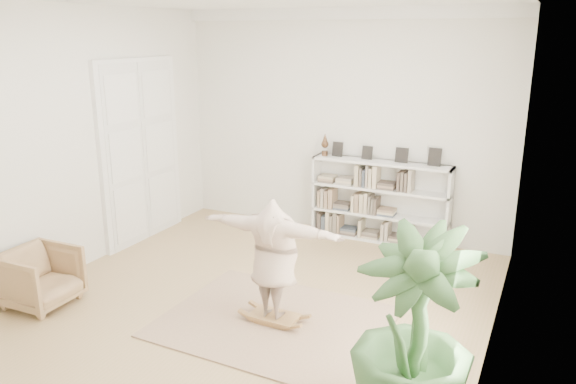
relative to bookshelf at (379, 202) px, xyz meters
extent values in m
plane|color=#A68A55|center=(-0.74, -2.82, -0.64)|extent=(6.00, 6.00, 0.00)
plane|color=silver|center=(-0.74, 0.18, 1.16)|extent=(5.50, 0.00, 5.50)
plane|color=silver|center=(-0.74, -5.82, 1.16)|extent=(5.50, 0.00, 5.50)
plane|color=silver|center=(-3.49, -2.82, 1.16)|extent=(0.00, 6.00, 6.00)
plane|color=silver|center=(2.01, -2.82, 1.16)|extent=(0.00, 6.00, 6.00)
cube|color=white|center=(-0.74, 0.12, 2.87)|extent=(5.50, 0.12, 0.18)
cube|color=white|center=(-3.45, -1.52, 0.76)|extent=(0.08, 1.78, 2.92)
cube|color=silver|center=(-3.43, -1.92, 0.76)|extent=(0.06, 0.78, 2.80)
cube|color=silver|center=(-3.43, -1.12, 0.76)|extent=(0.06, 0.78, 2.80)
cube|color=silver|center=(-1.07, -0.01, 0.01)|extent=(0.04, 0.35, 1.30)
cube|color=silver|center=(1.09, -0.01, 0.01)|extent=(0.04, 0.35, 1.30)
cube|color=silver|center=(0.01, 0.14, 0.01)|extent=(2.20, 0.04, 1.30)
cube|color=silver|center=(0.01, -0.01, -0.62)|extent=(2.20, 0.35, 0.04)
cube|color=silver|center=(0.01, -0.01, -0.21)|extent=(2.20, 0.35, 0.04)
cube|color=silver|center=(0.01, -0.01, 0.22)|extent=(2.20, 0.35, 0.04)
cube|color=silver|center=(0.01, -0.01, 0.64)|extent=(2.20, 0.35, 0.04)
cube|color=black|center=(-0.74, 0.04, 0.78)|extent=(0.18, 0.07, 0.24)
cube|color=black|center=(-0.24, 0.04, 0.78)|extent=(0.18, 0.07, 0.24)
cube|color=black|center=(0.31, 0.04, 0.78)|extent=(0.18, 0.07, 0.24)
cube|color=black|center=(0.81, 0.04, 0.78)|extent=(0.18, 0.07, 0.24)
imported|color=tan|center=(-3.04, -3.96, -0.28)|extent=(0.81, 0.78, 0.72)
cube|color=tan|center=(-0.28, -3.13, -0.63)|extent=(2.54, 2.05, 0.02)
cube|color=olive|center=(-0.28, -3.13, -0.55)|extent=(0.56, 0.34, 0.03)
cube|color=olive|center=(-0.28, -3.13, -0.59)|extent=(0.38, 0.06, 0.04)
cube|color=olive|center=(-0.28, -3.13, -0.59)|extent=(0.38, 0.06, 0.04)
cube|color=olive|center=(-0.28, -3.13, -0.55)|extent=(0.22, 0.06, 0.11)
cube|color=olive|center=(-0.28, -3.13, -0.55)|extent=(0.22, 0.06, 0.11)
imported|color=tan|center=(-0.28, -3.13, 0.20)|extent=(1.73, 0.50, 1.40)
imported|color=#32572B|center=(1.56, -4.25, 0.26)|extent=(1.25, 1.25, 1.78)
camera|label=1|loc=(2.40, -8.30, 2.59)|focal=35.00mm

